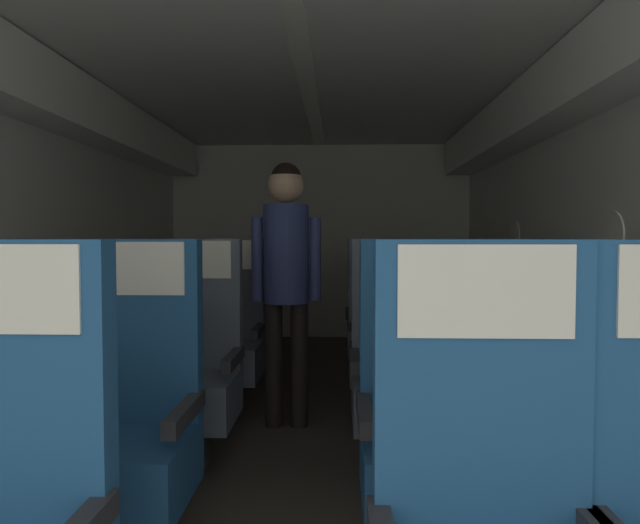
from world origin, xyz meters
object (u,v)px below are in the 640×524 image
object	(u,v)px
seat_d_right_window	(384,340)
seat_e_right_aisle	(433,321)
seat_e_left_aisle	(248,320)
seat_d_left_aisle	(227,339)
seat_c_right_aisle	(489,371)
flight_attendant	(286,264)
seat_b_right_aisle	(557,431)
seat_c_left_aisle	(193,369)
seat_c_left_window	(104,369)
seat_d_right_aisle	(454,341)
seat_e_right_window	(376,321)
seat_c_right_window	(398,371)
seat_b_left_aisle	(129,426)
seat_d_left_window	(158,339)
seat_b_left_window	(9,423)
seat_e_left_window	(192,320)
seat_b_right_window	(426,427)

from	to	relation	value
seat_d_right_window	seat_e_right_aisle	size ratio (longest dim) A/B	1.00
seat_e_left_aisle	seat_e_right_aisle	world-z (taller)	same
seat_d_left_aisle	seat_e_right_aisle	bearing A→B (deg)	29.68
seat_c_right_aisle	flight_attendant	xyz separation A→B (m)	(-1.10, 0.58, 0.52)
seat_c_right_aisle	seat_e_right_aisle	distance (m)	1.75
seat_b_right_aisle	seat_e_left_aisle	bearing A→B (deg)	119.88
seat_b_right_aisle	seat_e_right_aisle	distance (m)	2.65
seat_d_left_aisle	seat_e_right_aisle	xyz separation A→B (m)	(1.53, 0.87, 0.00)
seat_c_left_aisle	flight_attendant	xyz separation A→B (m)	(0.43, 0.59, 0.52)
seat_c_left_window	seat_e_right_aisle	world-z (taller)	same
seat_d_right_aisle	seat_e_left_aisle	distance (m)	1.76
seat_c_right_aisle	seat_e_right_window	distance (m)	1.81
seat_c_right_window	seat_b_left_aisle	bearing A→B (deg)	-140.04
seat_c_left_aisle	seat_d_left_window	size ratio (longest dim) A/B	1.00
seat_c_left_window	seat_e_right_window	world-z (taller)	same
seat_d_right_aisle	flight_attendant	bearing A→B (deg)	-165.48
seat_d_left_window	seat_d_right_window	bearing A→B (deg)	0.17
seat_b_right_aisle	seat_e_right_window	distance (m)	2.69
seat_c_right_window	seat_d_left_aisle	size ratio (longest dim) A/B	1.00
seat_b_left_window	seat_e_right_window	size ratio (longest dim) A/B	1.00
seat_d_right_window	seat_e_left_window	bearing A→B (deg)	150.03
seat_c_left_window	seat_e_left_window	distance (m)	1.78
seat_b_left_aisle	seat_c_right_aisle	world-z (taller)	same
seat_d_left_window	seat_e_left_aisle	bearing A→B (deg)	61.53
seat_d_left_window	seat_c_left_aisle	bearing A→B (deg)	-62.25
seat_c_right_aisle	seat_d_left_aisle	world-z (taller)	same
seat_c_right_window	flight_attendant	world-z (taller)	flight_attendant
seat_d_right_aisle	seat_d_right_window	distance (m)	0.46
seat_b_left_window	seat_d_right_aisle	bearing A→B (deg)	41.38
seat_b_left_aisle	seat_d_right_aisle	world-z (taller)	same
seat_b_left_window	seat_c_right_aisle	distance (m)	2.18
seat_b_left_window	seat_b_left_aisle	world-z (taller)	same
seat_d_left_window	seat_b_right_aisle	bearing A→B (deg)	-41.62
seat_b_right_window	seat_c_right_aisle	bearing A→B (deg)	62.50
seat_d_left_window	seat_d_left_aisle	distance (m)	0.47
seat_b_right_window	seat_d_left_window	xyz separation A→B (m)	(-1.54, 1.75, 0.00)
seat_b_right_aisle	seat_d_right_window	bearing A→B (deg)	104.75
seat_b_right_window	seat_d_left_aisle	distance (m)	2.06
seat_e_left_window	flight_attendant	bearing A→B (deg)	-52.72
seat_d_left_window	seat_e_right_window	bearing A→B (deg)	29.87
seat_b_left_window	seat_d_right_aisle	distance (m)	2.64
seat_c_right_aisle	seat_b_right_window	bearing A→B (deg)	-117.50
seat_b_left_aisle	seat_d_right_aisle	distance (m)	2.33
seat_b_right_aisle	seat_e_left_aisle	distance (m)	3.06
seat_d_right_aisle	seat_e_right_window	xyz separation A→B (m)	(-0.46, 0.89, 0.00)
seat_b_left_aisle	flight_attendant	size ratio (longest dim) A/B	0.71
seat_d_right_window	seat_e_right_aisle	bearing A→B (deg)	61.73
seat_b_left_aisle	seat_c_left_aisle	bearing A→B (deg)	89.80
seat_c_left_window	seat_e_right_aisle	size ratio (longest dim) A/B	1.00
seat_e_left_aisle	seat_e_right_aisle	size ratio (longest dim) A/B	1.00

